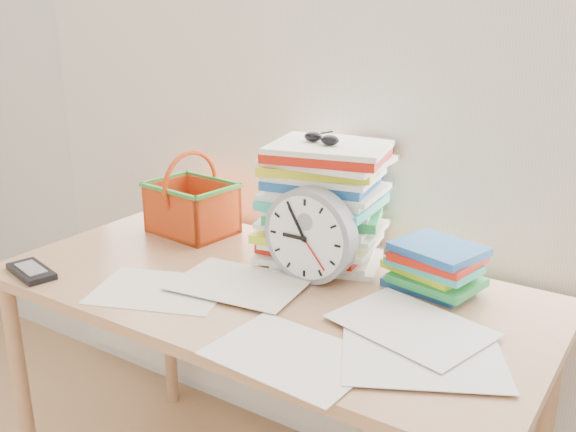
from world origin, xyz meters
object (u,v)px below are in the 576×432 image
Objects in this scene: desk at (266,312)px; paper_stack at (324,203)px; book_stack at (433,267)px; basket at (191,193)px; calculator at (31,271)px; clock at (310,235)px.

desk is 4.23× the size of paper_stack.
book_stack is 0.95× the size of basket.
paper_stack is at bearing 81.08° from desk.
paper_stack is at bearing 55.21° from calculator.
basket is (-0.77, -0.01, 0.07)m from book_stack.
desk is 0.43m from book_stack.
paper_stack is 2.07× the size of calculator.
calculator is at bearing -152.93° from desk.
paper_stack is 0.34m from book_stack.
basket reaches higher than book_stack.
calculator is (-0.63, -0.37, -0.11)m from clock.
paper_stack reaches higher than basket.
basket is at bearing 88.76° from calculator.
book_stack is at bearing -3.47° from paper_stack.
book_stack is 1.50× the size of calculator.
clock is 0.51m from basket.
paper_stack reaches higher than book_stack.
book_stack reaches higher than calculator.
desk is 0.50m from basket.
clock is 0.97× the size of basket.
paper_stack reaches higher than clock.
clock is at bearing -7.02° from basket.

